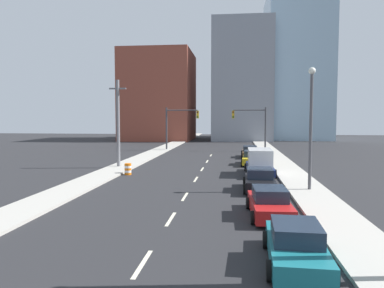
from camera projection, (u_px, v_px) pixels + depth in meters
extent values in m
cube|color=#ADA89E|center=(163.00, 149.00, 55.94)|extent=(2.60, 102.36, 0.16)
cube|color=#ADA89E|center=(267.00, 150.00, 54.19)|extent=(2.60, 102.36, 0.16)
cube|color=beige|center=(143.00, 264.00, 12.23)|extent=(0.16, 2.40, 0.01)
cube|color=beige|center=(171.00, 219.00, 17.59)|extent=(0.16, 2.40, 0.01)
cube|color=beige|center=(185.00, 196.00, 22.56)|extent=(0.16, 2.40, 0.01)
cube|color=beige|center=(196.00, 179.00, 28.84)|extent=(0.16, 2.40, 0.01)
cube|color=beige|center=(202.00, 169.00, 34.40)|extent=(0.16, 2.40, 0.01)
cube|color=beige|center=(207.00, 161.00, 40.48)|extent=(0.16, 2.40, 0.01)
cube|color=beige|center=(211.00, 155.00, 46.74)|extent=(0.16, 2.40, 0.01)
cube|color=brown|center=(159.00, 96.00, 79.07)|extent=(14.00, 16.00, 18.32)
cube|color=gray|center=(242.00, 83.00, 80.84)|extent=(12.00, 20.00, 24.19)
cube|color=#99B7CC|center=(296.00, 67.00, 83.17)|extent=(13.00, 20.00, 31.68)
cylinder|color=#38383D|center=(167.00, 129.00, 53.82)|extent=(0.24, 0.24, 6.17)
cylinder|color=#38383D|center=(182.00, 110.00, 53.37)|extent=(4.50, 0.16, 0.16)
cube|color=#B79319|center=(198.00, 115.00, 53.16)|extent=(0.34, 0.32, 1.10)
cylinder|color=#4C0C0C|center=(198.00, 112.00, 52.97)|extent=(0.22, 0.04, 0.22)
cylinder|color=yellow|center=(198.00, 115.00, 52.99)|extent=(0.22, 0.04, 0.22)
cylinder|color=#0C3F14|center=(198.00, 117.00, 53.02)|extent=(0.22, 0.04, 0.22)
cylinder|color=#38383D|center=(265.00, 129.00, 52.22)|extent=(0.24, 0.24, 6.17)
cylinder|color=#38383D|center=(249.00, 110.00, 52.29)|extent=(4.50, 0.16, 0.16)
cube|color=#B79319|center=(233.00, 115.00, 52.59)|extent=(0.34, 0.32, 1.10)
cylinder|color=#4C0C0C|center=(233.00, 112.00, 52.40)|extent=(0.22, 0.04, 0.22)
cylinder|color=yellow|center=(233.00, 115.00, 52.42)|extent=(0.22, 0.04, 0.22)
cylinder|color=#0C3F14|center=(233.00, 117.00, 52.44)|extent=(0.22, 0.04, 0.22)
cylinder|color=slate|center=(118.00, 124.00, 35.05)|extent=(0.32, 0.32, 8.24)
cube|color=slate|center=(118.00, 89.00, 34.81)|extent=(1.60, 0.14, 0.14)
cylinder|color=orange|center=(128.00, 174.00, 31.08)|extent=(0.56, 0.56, 0.19)
cylinder|color=white|center=(128.00, 171.00, 31.07)|extent=(0.56, 0.56, 0.19)
cylinder|color=orange|center=(128.00, 169.00, 31.06)|extent=(0.56, 0.56, 0.19)
cylinder|color=white|center=(128.00, 167.00, 31.04)|extent=(0.56, 0.56, 0.19)
cylinder|color=orange|center=(128.00, 165.00, 31.03)|extent=(0.56, 0.56, 0.19)
cylinder|color=#4C4C51|center=(311.00, 134.00, 23.80)|extent=(0.20, 0.20, 7.48)
sphere|color=white|center=(312.00, 71.00, 23.51)|extent=(0.44, 0.44, 0.44)
cube|color=#196B75|center=(296.00, 250.00, 12.15)|extent=(1.89, 4.61, 0.62)
cube|color=#1E2838|center=(296.00, 232.00, 12.11)|extent=(1.59, 2.10, 0.57)
cylinder|color=black|center=(266.00, 240.00, 13.69)|extent=(0.24, 0.63, 0.63)
cylinder|color=black|center=(316.00, 242.00, 13.42)|extent=(0.24, 0.63, 0.63)
cylinder|color=black|center=(270.00, 271.00, 10.91)|extent=(0.24, 0.63, 0.63)
cylinder|color=black|center=(334.00, 275.00, 10.64)|extent=(0.24, 0.63, 0.63)
cube|color=red|center=(270.00, 206.00, 18.03)|extent=(1.94, 4.68, 0.65)
cube|color=#1E2838|center=(270.00, 194.00, 17.99)|extent=(1.63, 2.14, 0.59)
cylinder|color=black|center=(248.00, 203.00, 19.54)|extent=(0.25, 0.62, 0.61)
cylinder|color=black|center=(283.00, 204.00, 19.40)|extent=(0.25, 0.62, 0.61)
cylinder|color=black|center=(253.00, 218.00, 16.69)|extent=(0.25, 0.62, 0.61)
cylinder|color=black|center=(295.00, 218.00, 16.56)|extent=(0.25, 0.62, 0.61)
cube|color=black|center=(260.00, 183.00, 24.37)|extent=(1.91, 4.38, 0.66)
cube|color=#1E2838|center=(260.00, 173.00, 24.33)|extent=(1.65, 1.98, 0.61)
cylinder|color=black|center=(245.00, 182.00, 25.85)|extent=(0.23, 0.67, 0.67)
cylinder|color=black|center=(273.00, 182.00, 25.60)|extent=(0.23, 0.67, 0.67)
cylinder|color=black|center=(245.00, 189.00, 23.18)|extent=(0.23, 0.67, 0.67)
cylinder|color=black|center=(276.00, 190.00, 22.93)|extent=(0.23, 0.67, 0.67)
cube|color=#141E47|center=(259.00, 169.00, 31.26)|extent=(2.18, 6.03, 0.56)
cube|color=silver|center=(260.00, 157.00, 30.89)|extent=(1.90, 3.74, 1.40)
cylinder|color=black|center=(246.00, 167.00, 33.25)|extent=(0.23, 0.70, 0.69)
cylinder|color=black|center=(271.00, 167.00, 32.98)|extent=(0.23, 0.70, 0.69)
cylinder|color=black|center=(247.00, 173.00, 29.56)|extent=(0.23, 0.70, 0.69)
cylinder|color=black|center=(275.00, 174.00, 29.29)|extent=(0.23, 0.70, 0.69)
cube|color=gold|center=(252.00, 160.00, 37.60)|extent=(2.01, 4.86, 0.63)
cube|color=#1E2838|center=(252.00, 154.00, 37.56)|extent=(1.65, 2.23, 0.60)
cylinder|color=black|center=(243.00, 159.00, 39.22)|extent=(0.26, 0.71, 0.70)
cylinder|color=black|center=(261.00, 160.00, 38.91)|extent=(0.26, 0.71, 0.70)
cylinder|color=black|center=(242.00, 163.00, 36.32)|extent=(0.26, 0.71, 0.70)
cylinder|color=black|center=(261.00, 163.00, 36.01)|extent=(0.26, 0.71, 0.70)
cube|color=brown|center=(250.00, 153.00, 44.42)|extent=(1.86, 4.74, 0.60)
cube|color=#1E2838|center=(250.00, 148.00, 44.38)|extent=(1.61, 2.14, 0.57)
cylinder|color=black|center=(242.00, 153.00, 46.00)|extent=(0.23, 0.69, 0.68)
cylinder|color=black|center=(257.00, 153.00, 45.76)|extent=(0.23, 0.69, 0.68)
cylinder|color=black|center=(242.00, 156.00, 43.10)|extent=(0.23, 0.69, 0.68)
cylinder|color=black|center=(258.00, 156.00, 42.86)|extent=(0.23, 0.69, 0.68)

